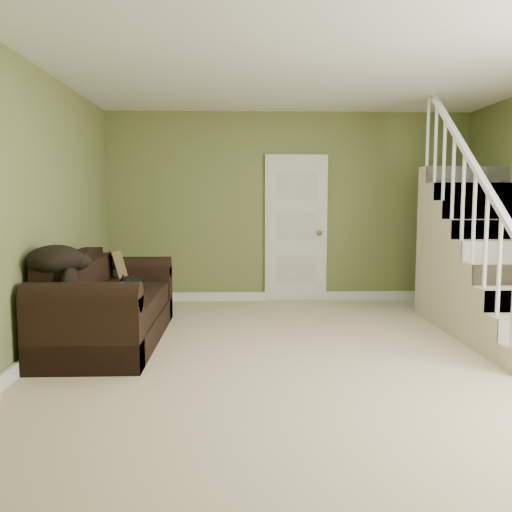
{
  "coord_description": "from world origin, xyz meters",
  "views": [
    {
      "loc": [
        -0.71,
        -4.76,
        1.41
      ],
      "look_at": [
        -0.53,
        0.44,
        0.87
      ],
      "focal_mm": 38.0,
      "sensor_mm": 36.0,
      "label": 1
    }
  ],
  "objects": [
    {
      "name": "floor",
      "position": [
        0.0,
        0.0,
        0.0
      ],
      "size": [
        5.0,
        5.5,
        0.01
      ],
      "primitive_type": "cube",
      "color": "#BEAD89",
      "rests_on": "ground"
    },
    {
      "name": "ceiling",
      "position": [
        0.0,
        0.0,
        2.6
      ],
      "size": [
        5.0,
        5.5,
        0.01
      ],
      "primitive_type": "cube",
      "color": "white",
      "rests_on": "wall_back"
    },
    {
      "name": "wall_back",
      "position": [
        0.0,
        2.75,
        1.3
      ],
      "size": [
        5.0,
        0.04,
        2.6
      ],
      "primitive_type": "cube",
      "color": "olive",
      "rests_on": "floor"
    },
    {
      "name": "wall_front",
      "position": [
        0.0,
        -2.75,
        1.3
      ],
      "size": [
        5.0,
        0.04,
        2.6
      ],
      "primitive_type": "cube",
      "color": "olive",
      "rests_on": "floor"
    },
    {
      "name": "wall_left",
      "position": [
        -2.5,
        0.0,
        1.3
      ],
      "size": [
        0.04,
        5.5,
        2.6
      ],
      "primitive_type": "cube",
      "color": "olive",
      "rests_on": "floor"
    },
    {
      "name": "baseboard_back",
      "position": [
        0.0,
        2.72,
        0.06
      ],
      "size": [
        5.0,
        0.04,
        0.12
      ],
      "primitive_type": "cube",
      "color": "white",
      "rests_on": "floor"
    },
    {
      "name": "baseboard_left",
      "position": [
        -2.47,
        0.0,
        0.06
      ],
      "size": [
        0.04,
        5.5,
        0.12
      ],
      "primitive_type": "cube",
      "color": "white",
      "rests_on": "floor"
    },
    {
      "name": "door",
      "position": [
        0.1,
        2.71,
        1.01
      ],
      "size": [
        0.86,
        0.12,
        2.02
      ],
      "color": "white",
      "rests_on": "floor"
    },
    {
      "name": "staircase",
      "position": [
        1.99,
        0.97,
        0.64
      ],
      "size": [
        1.0,
        2.51,
        2.82
      ],
      "color": "#BEAD89",
      "rests_on": "floor"
    },
    {
      "name": "sofa",
      "position": [
        -2.02,
        0.59,
        0.33
      ],
      "size": [
        0.95,
        2.2,
        0.87
      ],
      "color": "black",
      "rests_on": "floor"
    },
    {
      "name": "side_table",
      "position": [
        -2.1,
        1.28,
        0.29
      ],
      "size": [
        0.59,
        0.59,
        0.78
      ],
      "rotation": [
        0.0,
        0.0,
        0.34
      ],
      "color": "black",
      "rests_on": "floor"
    },
    {
      "name": "cat",
      "position": [
        -1.79,
        0.74,
        0.55
      ],
      "size": [
        0.23,
        0.42,
        0.2
      ],
      "rotation": [
        0.0,
        0.0,
        -0.3
      ],
      "color": "black",
      "rests_on": "sofa"
    },
    {
      "name": "banana",
      "position": [
        -1.95,
        0.01,
        0.5
      ],
      "size": [
        0.11,
        0.2,
        0.05
      ],
      "primitive_type": "ellipsoid",
      "rotation": [
        0.0,
        0.0,
        0.34
      ],
      "color": "gold",
      "rests_on": "sofa"
    },
    {
      "name": "throw_pillow",
      "position": [
        -2.04,
        1.33,
        0.66
      ],
      "size": [
        0.31,
        0.44,
        0.41
      ],
      "primitive_type": "cube",
      "rotation": [
        0.0,
        -0.24,
        0.32
      ],
      "color": "#43311B",
      "rests_on": "sofa"
    },
    {
      "name": "throw_blanket",
      "position": [
        -2.28,
        -0.08,
        0.9
      ],
      "size": [
        0.49,
        0.62,
        0.24
      ],
      "primitive_type": "ellipsoid",
      "rotation": [
        0.0,
        0.0,
        0.08
      ],
      "color": "black",
      "rests_on": "sofa"
    }
  ]
}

